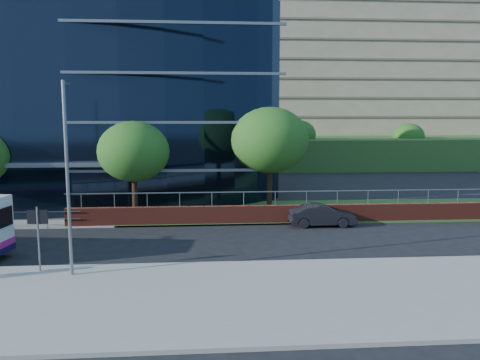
{
  "coord_description": "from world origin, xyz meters",
  "views": [
    {
      "loc": [
        11.61,
        -21.56,
        6.61
      ],
      "look_at": [
        13.82,
        8.0,
        2.75
      ],
      "focal_mm": 35.0,
      "sensor_mm": 36.0,
      "label": 1
    }
  ],
  "objects": [
    {
      "name": "grass_verge",
      "position": [
        24.0,
        11.0,
        0.06
      ],
      "size": [
        36.0,
        8.0,
        0.12
      ],
      "primitive_type": "cube",
      "color": "#2D511E",
      "rests_on": "ground"
    },
    {
      "name": "street_sign",
      "position": [
        4.5,
        -1.59,
        2.15
      ],
      "size": [
        0.85,
        0.09,
        2.8
      ],
      "color": "slate",
      "rests_on": "pavement_near"
    },
    {
      "name": "streetlight_east",
      "position": [
        6.0,
        -2.17,
        4.44
      ],
      "size": [
        0.15,
        0.77,
        8.0
      ],
      "color": "slate",
      "rests_on": "pavement_near"
    },
    {
      "name": "tree_dist_f",
      "position": [
        40.0,
        42.0,
        4.21
      ],
      "size": [
        4.29,
        4.29,
        6.05
      ],
      "color": "black",
      "rests_on": "ground"
    },
    {
      "name": "retaining_wall",
      "position": [
        20.0,
        7.3,
        0.61
      ],
      "size": [
        34.0,
        0.4,
        2.11
      ],
      "color": "maroon",
      "rests_on": "ground"
    },
    {
      "name": "tree_far_d",
      "position": [
        16.0,
        10.0,
        5.19
      ],
      "size": [
        5.28,
        5.28,
        7.44
      ],
      "color": "black",
      "rests_on": "ground"
    },
    {
      "name": "apartment_block",
      "position": [
        32.0,
        57.21,
        11.11
      ],
      "size": [
        60.0,
        42.0,
        30.0
      ],
      "color": "#2D511E",
      "rests_on": "ground"
    },
    {
      "name": "tree_far_c",
      "position": [
        7.0,
        9.0,
        4.54
      ],
      "size": [
        4.62,
        4.62,
        6.51
      ],
      "color": "black",
      "rests_on": "ground"
    },
    {
      "name": "parked_car",
      "position": [
        18.82,
        6.5,
        0.68
      ],
      "size": [
        4.15,
        1.48,
        1.36
      ],
      "primitive_type": "imported",
      "rotation": [
        0.0,
        0.0,
        1.56
      ],
      "color": "black",
      "rests_on": "ground"
    },
    {
      "name": "glass_office",
      "position": [
        -4.0,
        20.85,
        8.0
      ],
      "size": [
        44.0,
        23.1,
        16.0
      ],
      "color": "black",
      "rests_on": "ground"
    },
    {
      "name": "tree_dist_e",
      "position": [
        24.0,
        40.0,
        4.54
      ],
      "size": [
        4.62,
        4.62,
        6.51
      ],
      "color": "black",
      "rests_on": "ground"
    }
  ]
}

